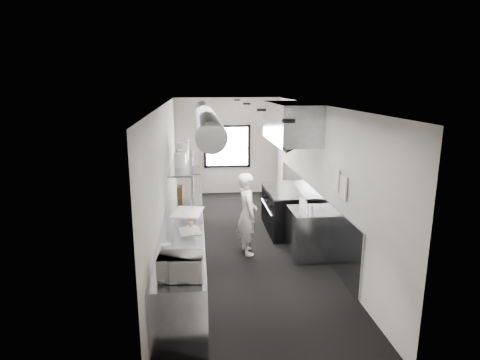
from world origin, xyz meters
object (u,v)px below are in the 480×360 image
object	(u,v)px
small_plate	(191,227)
prep_counter	(184,234)
squeeze_bottle_d	(304,204)
far_work_table	(188,186)
exhaust_hood	(291,123)
squeeze_bottle_b	(308,209)
bottle_station	(307,233)
squeeze_bottle_e	(301,202)
knife_block	(180,192)
plate_stack_c	(183,151)
deli_tub_b	(166,248)
plate_stack_a	(180,160)
cutting_board	(188,212)
line_cook	(247,214)
squeeze_bottle_a	(311,211)
deli_tub_a	(168,261)
range	(285,210)
microwave	(181,267)
plate_stack_d	(184,147)
plate_stack_b	(183,157)
squeeze_bottle_c	(305,206)

from	to	relation	value
small_plate	prep_counter	bearing A→B (deg)	99.10
squeeze_bottle_d	far_work_table	bearing A→B (deg)	120.58
exhaust_hood	squeeze_bottle_b	distance (m)	2.12
exhaust_hood	far_work_table	xyz separation A→B (m)	(-2.25, 2.50, -1.94)
bottle_station	squeeze_bottle_e	world-z (taller)	squeeze_bottle_e
knife_block	plate_stack_c	bearing A→B (deg)	87.97
deli_tub_b	squeeze_bottle_d	xyz separation A→B (m)	(2.44, 1.72, 0.04)
plate_stack_a	knife_block	bearing A→B (deg)	105.52
exhaust_hood	far_work_table	world-z (taller)	exhaust_hood
cutting_board	line_cook	bearing A→B (deg)	8.03
exhaust_hood	squeeze_bottle_a	world-z (taller)	exhaust_hood
squeeze_bottle_d	squeeze_bottle_a	bearing A→B (deg)	-87.08
plate_stack_a	deli_tub_b	bearing A→B (deg)	-92.97
prep_counter	cutting_board	distance (m)	0.48
prep_counter	line_cook	world-z (taller)	line_cook
bottle_station	deli_tub_a	distance (m)	3.22
bottle_station	squeeze_bottle_d	xyz separation A→B (m)	(-0.06, 0.11, 0.55)
range	deli_tub_b	size ratio (longest dim) A/B	11.00
microwave	plate_stack_c	size ratio (longest dim) A/B	1.38
exhaust_hood	plate_stack_c	xyz separation A→B (m)	(-2.28, 0.50, -0.64)
plate_stack_d	squeeze_bottle_d	world-z (taller)	plate_stack_d
microwave	small_plate	distance (m)	1.79
plate_stack_b	plate_stack_c	world-z (taller)	plate_stack_c
deli_tub_b	squeeze_bottle_c	world-z (taller)	squeeze_bottle_c
range	plate_stack_a	distance (m)	2.60
plate_stack_b	squeeze_bottle_b	world-z (taller)	plate_stack_b
line_cook	knife_block	distance (m)	1.54
squeeze_bottle_c	squeeze_bottle_e	size ratio (longest dim) A/B	1.07
bottle_station	deli_tub_b	distance (m)	3.01
squeeze_bottle_a	squeeze_bottle_b	size ratio (longest dim) A/B	1.16
exhaust_hood	deli_tub_b	distance (m)	4.13
microwave	squeeze_bottle_d	size ratio (longest dim) A/B	2.60
range	squeeze_bottle_c	distance (m)	1.51
squeeze_bottle_a	squeeze_bottle_d	size ratio (longest dim) A/B	1.05
exhaust_hood	microwave	bearing A→B (deg)	-119.85
line_cook	squeeze_bottle_a	distance (m)	1.24
far_work_table	squeeze_bottle_a	bearing A→B (deg)	-61.80
deli_tub_a	cutting_board	bearing A→B (deg)	84.46
plate_stack_b	squeeze_bottle_e	xyz separation A→B (m)	(2.25, -1.09, -0.72)
squeeze_bottle_c	plate_stack_a	bearing A→B (deg)	156.64
far_work_table	plate_stack_b	size ratio (longest dim) A/B	4.24
squeeze_bottle_b	squeeze_bottle_e	world-z (taller)	squeeze_bottle_e
microwave	plate_stack_d	world-z (taller)	plate_stack_d
deli_tub_a	squeeze_bottle_c	bearing A→B (deg)	40.68
knife_block	plate_stack_a	size ratio (longest dim) A/B	0.91
line_cook	squeeze_bottle_e	size ratio (longest dim) A/B	9.02
deli_tub_a	knife_block	xyz separation A→B (m)	(0.04, 3.13, 0.07)
far_work_table	squeeze_bottle_b	distance (m)	4.69
prep_counter	squeeze_bottle_b	world-z (taller)	squeeze_bottle_b
range	squeeze_bottle_a	xyz separation A→B (m)	(0.07, -1.72, 0.53)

